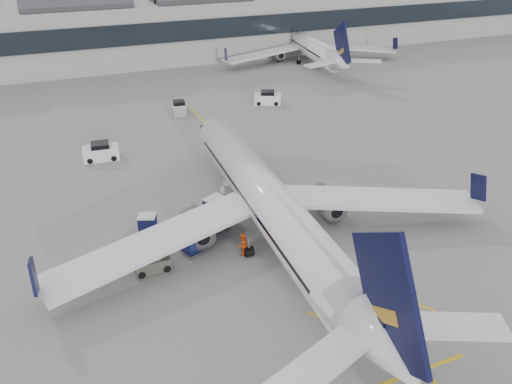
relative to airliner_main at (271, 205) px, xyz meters
name	(u,v)px	position (x,y,z in m)	size (l,w,h in m)	color
ground	(205,287)	(-7.11, -4.21, -3.21)	(220.00, 220.00, 0.00)	gray
terminal	(90,29)	(-7.11, 67.71, 2.93)	(200.00, 20.45, 12.40)	#9E9E99
apron_markings	(273,200)	(2.89, 5.79, -3.20)	(0.25, 60.00, 0.01)	gold
airliner_main	(271,205)	(0.00, 0.00, 0.00)	(37.58, 41.10, 10.92)	silver
airliner_far	(308,46)	(31.07, 53.17, -0.27)	(34.17, 37.54, 10.00)	silver
belt_loader	(237,190)	(0.01, 8.23, -2.71)	(4.32, 2.16, 1.71)	#BAB7B0
baggage_cart_a	(218,220)	(-3.74, 2.86, -2.23)	(2.15, 1.99, 1.82)	gray
baggage_cart_b	(216,208)	(-3.32, 4.78, -2.12)	(2.43, 2.27, 2.04)	gray
baggage_cart_c	(148,223)	(-9.53, 4.76, -2.31)	(1.96, 1.79, 1.69)	gray
baggage_cart_d	(193,241)	(-6.64, 0.42, -2.12)	(2.37, 2.17, 2.03)	gray
ramp_agent_a	(254,208)	(0.05, 3.87, -2.43)	(0.57, 0.38, 1.57)	#EF430C
ramp_agent_b	(242,245)	(-3.09, -1.47, -2.22)	(0.97, 0.75, 1.99)	#F44B0C
pushback_tug	(152,262)	(-10.32, -0.65, -2.53)	(2.75, 1.74, 1.52)	#474B40
safety_cone_nose	(239,163)	(2.57, 14.45, -2.93)	(0.40, 0.40, 0.56)	#F24C0A
safety_cone_engine	(311,225)	(4.00, 0.07, -2.97)	(0.34, 0.34, 0.48)	#F24C0A
service_van_left	(101,152)	(-11.38, 21.89, -2.31)	(4.07, 2.32, 2.01)	silver
service_van_mid	(179,108)	(0.71, 33.62, -2.42)	(2.23, 3.66, 1.77)	silver
service_van_right	(268,98)	(13.84, 32.61, -2.33)	(4.28, 3.32, 1.97)	silver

